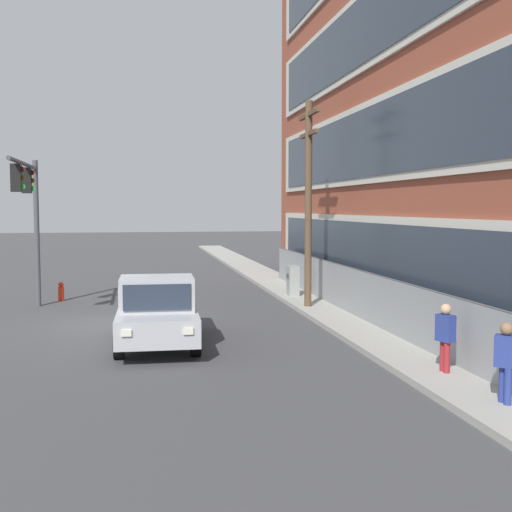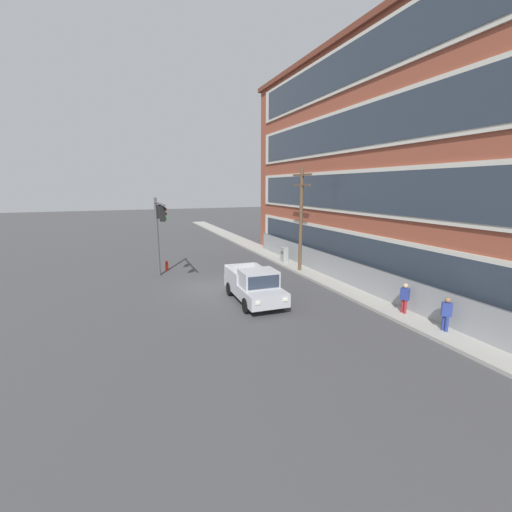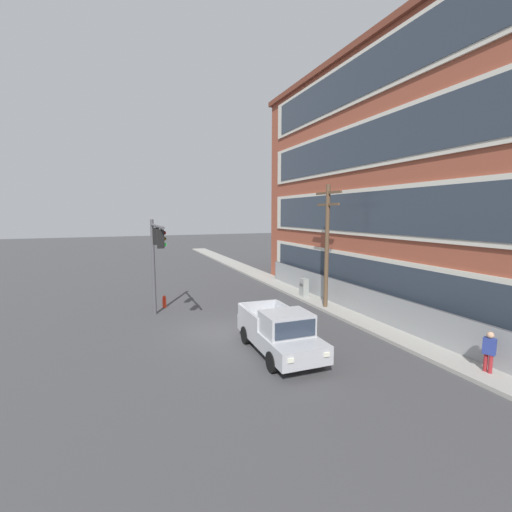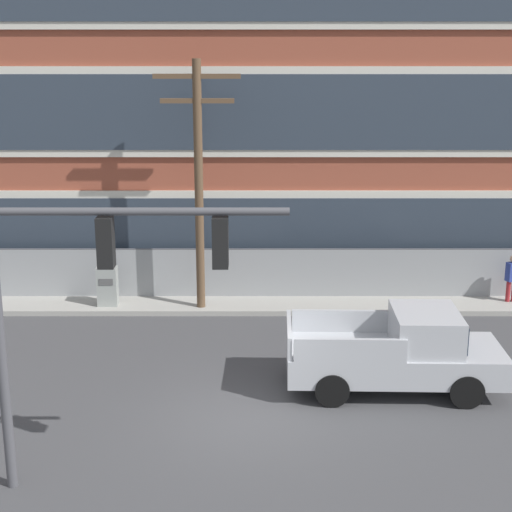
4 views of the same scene
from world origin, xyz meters
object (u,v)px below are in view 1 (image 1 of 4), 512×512
at_px(utility_pole_near_corner, 308,194).
at_px(electrical_cabinet, 293,282).
at_px(pickup_truck_silver, 157,312).
at_px(pedestrian_by_fence, 445,336).
at_px(traffic_signal_mast, 29,203).
at_px(pedestrian_near_cabinet, 506,360).
at_px(fire_hydrant, 61,292).

bearing_deg(utility_pole_near_corner, electrical_cabinet, 177.15).
relative_size(pickup_truck_silver, electrical_cabinet, 3.73).
distance_m(pickup_truck_silver, utility_pole_near_corner, 8.37).
distance_m(utility_pole_near_corner, electrical_cabinet, 4.64).
bearing_deg(utility_pole_near_corner, pedestrian_by_fence, 2.91).
xyz_separation_m(traffic_signal_mast, utility_pole_near_corner, (1.35, 10.00, 0.31)).
distance_m(traffic_signal_mast, utility_pole_near_corner, 10.09).
relative_size(pickup_truck_silver, pedestrian_by_fence, 3.10).
height_order(electrical_cabinet, pedestrian_near_cabinet, pedestrian_near_cabinet).
distance_m(traffic_signal_mast, pedestrian_by_fence, 15.62).
distance_m(traffic_signal_mast, pickup_truck_silver, 8.37).
bearing_deg(pedestrian_by_fence, electrical_cabinet, -178.41).
relative_size(traffic_signal_mast, electrical_cabinet, 3.99).
distance_m(electrical_cabinet, fire_hydrant, 9.53).
relative_size(traffic_signal_mast, pedestrian_near_cabinet, 3.32).
distance_m(pickup_truck_silver, electrical_cabinet, 9.96).
bearing_deg(pickup_truck_silver, pedestrian_by_fence, 52.94).
xyz_separation_m(pickup_truck_silver, pedestrian_by_fence, (4.67, 6.19, 0.03)).
xyz_separation_m(pedestrian_near_cabinet, pedestrian_by_fence, (-2.34, -0.03, 0.00)).
distance_m(traffic_signal_mast, pedestrian_near_cabinet, 17.39).
bearing_deg(pickup_truck_silver, fire_hydrant, -158.83).
distance_m(utility_pole_near_corner, pedestrian_by_fence, 10.38).
bearing_deg(utility_pole_near_corner, fire_hydrant, -114.19).
height_order(electrical_cabinet, pedestrian_by_fence, pedestrian_by_fence).
distance_m(utility_pole_near_corner, fire_hydrant, 10.92).
distance_m(utility_pole_near_corner, pedestrian_near_cabinet, 12.62).
xyz_separation_m(electrical_cabinet, pedestrian_by_fence, (12.75, 0.35, 0.27)).
bearing_deg(electrical_cabinet, traffic_signal_mast, -81.14).
bearing_deg(pedestrian_near_cabinet, pedestrian_by_fence, -179.37).
height_order(electrical_cabinet, fire_hydrant, electrical_cabinet).
bearing_deg(electrical_cabinet, pickup_truck_silver, -35.83).
distance_m(pickup_truck_silver, fire_hydrant, 10.02).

